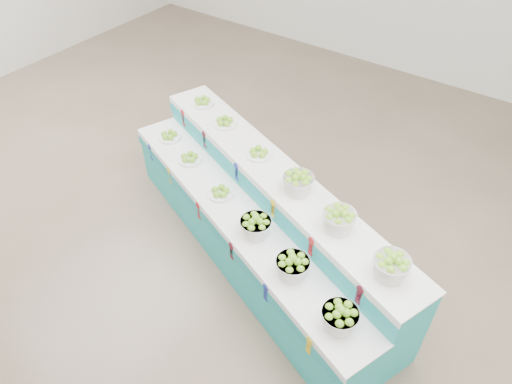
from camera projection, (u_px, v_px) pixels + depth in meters
ground at (189, 228)px, 5.37m from camera, size 10.00×10.00×0.00m
display_stand at (256, 218)px, 4.77m from camera, size 3.82×2.23×1.02m
plate_lower_left at (169, 135)px, 5.42m from camera, size 0.33×0.33×0.09m
plate_lower_mid at (189, 158)px, 5.10m from camera, size 0.33×0.33×0.09m
plate_lower_right at (220, 191)px, 4.69m from camera, size 0.33×0.33×0.09m
basket_lower_left at (256, 226)px, 4.25m from camera, size 0.37×0.37×0.21m
basket_lower_mid at (293, 266)px, 3.91m from camera, size 0.37×0.37×0.21m
basket_lower_right at (340, 318)px, 3.54m from camera, size 0.37×0.37×0.21m
plate_upper_left at (202, 101)px, 5.40m from camera, size 0.33×0.33×0.09m
plate_upper_mid at (225, 121)px, 5.09m from camera, size 0.33×0.33×0.09m
plate_upper_right at (259, 152)px, 4.68m from camera, size 0.33×0.33×0.09m
basket_upper_left at (298, 183)px, 4.24m from camera, size 0.37×0.37×0.21m
basket_upper_mid at (339, 219)px, 3.89m from camera, size 0.37×0.37×0.21m
basket_upper_right at (391, 266)px, 3.53m from camera, size 0.37×0.37×0.21m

